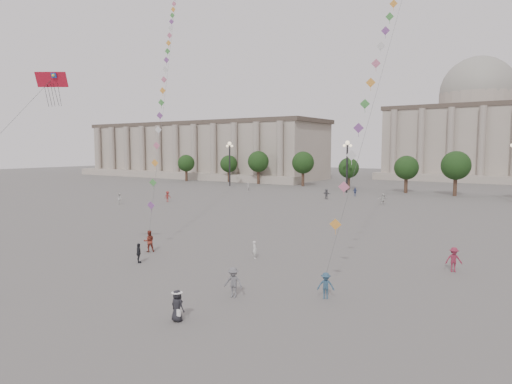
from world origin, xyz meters
The scene contains 21 objects.
ground centered at (0.00, 0.00, 0.00)m, with size 360.00×360.00×0.00m, color #54524F.
hall_west centered at (-75.00, 93.89, 8.43)m, with size 84.00×26.22×17.20m.
hall_central centered at (0.00, 129.22, 14.23)m, with size 48.30×34.30×35.50m.
tree_row centered at (0.00, 78.00, 5.39)m, with size 137.12×5.12×8.00m.
lamp_post_far_west centered at (-45.00, 70.00, 7.35)m, with size 2.00×0.90×10.65m.
lamp_post_mid_west centered at (-15.00, 70.00, 7.35)m, with size 2.00×0.90×10.65m.
person_crowd_0 centered at (-11.03, 64.55, 0.84)m, with size 0.99×0.41×1.68m, color #38487F.
person_crowd_1 centered at (-38.41, 31.53, 0.88)m, with size 0.86×0.67×1.76m, color silver.
person_crowd_2 centered at (-34.16, 38.15, 0.92)m, with size 1.18×0.68×1.83m, color maroon.
person_crowd_4 centered at (-2.64, 55.49, 0.88)m, with size 1.63×0.52×1.76m, color silver.
person_crowd_6 centered at (4.97, 4.42, 0.94)m, with size 1.21×0.70×1.88m, color slate.
person_crowd_8 centered at (15.10, 18.18, 0.93)m, with size 1.20×0.69×1.85m, color maroon.
person_crowd_10 centered at (-33.31, 61.07, 0.94)m, with size 0.69×0.45×1.89m, color #B4B3AF.
person_crowd_12 centered at (-13.45, 57.06, 0.93)m, with size 1.72×0.55×1.85m, color slate.
person_crowd_13 centered at (0.51, 13.36, 0.74)m, with size 0.54×0.35×1.48m, color silver.
tourist_1 centered at (-6.36, 6.96, 0.80)m, with size 0.93×0.39×1.59m, color black.
kite_flyer_0 centered at (-8.62, 10.17, 0.96)m, with size 0.93×0.73×1.92m, color maroon.
kite_flyer_1 centered at (9.81, 7.36, 0.81)m, with size 1.05×0.60×1.63m, color #2C4B64.
hat_person centered at (4.83, -0.38, 0.89)m, with size 0.84×0.60×1.69m.
dragon_kite centered at (-9.35, 1.82, 13.26)m, with size 6.28×4.37×17.70m.
kite_train_west centered at (-24.65, 29.69, 24.47)m, with size 30.68×36.69×64.10m.
Camera 1 is at (21.38, -17.53, 9.19)m, focal length 32.00 mm.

